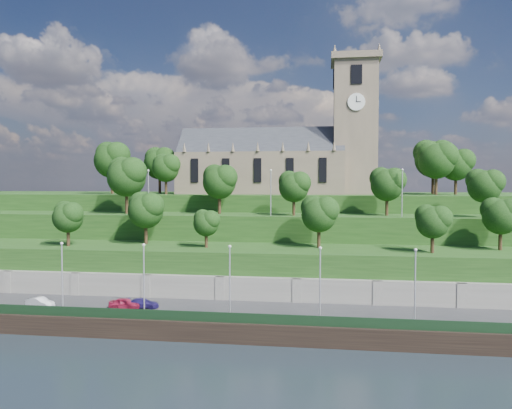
# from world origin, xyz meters

# --- Properties ---
(ground) EXTENTS (320.00, 320.00, 0.00)m
(ground) POSITION_xyz_m (0.00, 0.00, 0.00)
(ground) COLOR black
(ground) RESTS_ON ground
(promenade) EXTENTS (160.00, 12.00, 2.00)m
(promenade) POSITION_xyz_m (0.00, 6.00, 1.00)
(promenade) COLOR #2D2D30
(promenade) RESTS_ON ground
(quay_wall) EXTENTS (160.00, 0.50, 2.20)m
(quay_wall) POSITION_xyz_m (0.00, -0.05, 1.10)
(quay_wall) COLOR black
(quay_wall) RESTS_ON ground
(fence) EXTENTS (160.00, 0.10, 1.20)m
(fence) POSITION_xyz_m (0.00, 0.60, 2.60)
(fence) COLOR black
(fence) RESTS_ON promenade
(retaining_wall) EXTENTS (160.00, 2.10, 5.00)m
(retaining_wall) POSITION_xyz_m (0.00, 11.97, 2.50)
(retaining_wall) COLOR slate
(retaining_wall) RESTS_ON ground
(embankment_lower) EXTENTS (160.00, 12.00, 8.00)m
(embankment_lower) POSITION_xyz_m (0.00, 18.00, 4.00)
(embankment_lower) COLOR #1A3C14
(embankment_lower) RESTS_ON ground
(embankment_upper) EXTENTS (160.00, 10.00, 12.00)m
(embankment_upper) POSITION_xyz_m (0.00, 29.00, 6.00)
(embankment_upper) COLOR #1A3C14
(embankment_upper) RESTS_ON ground
(hilltop) EXTENTS (160.00, 32.00, 15.00)m
(hilltop) POSITION_xyz_m (0.00, 50.00, 7.50)
(hilltop) COLOR #1A3C14
(hilltop) RESTS_ON ground
(church) EXTENTS (38.60, 12.35, 27.60)m
(church) POSITION_xyz_m (0.79, 45.98, 22.52)
(church) COLOR brown
(church) RESTS_ON hilltop
(trees_lower) EXTENTS (65.86, 8.84, 7.89)m
(trees_lower) POSITION_xyz_m (1.43, 18.46, 12.81)
(trees_lower) COLOR black
(trees_lower) RESTS_ON embankment_lower
(trees_upper) EXTENTS (62.86, 8.25, 9.61)m
(trees_upper) POSITION_xyz_m (-1.73, 28.32, 17.67)
(trees_upper) COLOR black
(trees_upper) RESTS_ON embankment_upper
(trees_hilltop) EXTENTS (72.45, 16.17, 10.67)m
(trees_hilltop) POSITION_xyz_m (2.17, 44.96, 21.62)
(trees_hilltop) COLOR black
(trees_hilltop) RESTS_ON hilltop
(lamp_posts_promenade) EXTENTS (60.36, 0.36, 8.31)m
(lamp_posts_promenade) POSITION_xyz_m (-2.00, 2.50, 6.77)
(lamp_posts_promenade) COLOR #B2B2B7
(lamp_posts_promenade) RESTS_ON promenade
(lamp_posts_upper) EXTENTS (40.36, 0.36, 7.35)m
(lamp_posts_upper) POSITION_xyz_m (-0.00, 26.00, 16.27)
(lamp_posts_upper) COLOR #B2B2B7
(lamp_posts_upper) RESTS_ON embankment_upper
(car_left) EXTENTS (3.87, 1.65, 1.30)m
(car_left) POSITION_xyz_m (-15.38, 5.05, 2.65)
(car_left) COLOR maroon
(car_left) RESTS_ON promenade
(car_middle) EXTENTS (3.94, 2.35, 1.23)m
(car_middle) POSITION_xyz_m (-25.90, 4.20, 2.61)
(car_middle) COLOR #B2B3B7
(car_middle) RESTS_ON promenade
(car_right) EXTENTS (4.05, 1.96, 1.14)m
(car_right) POSITION_xyz_m (-13.42, 5.74, 2.57)
(car_right) COLOR #211855
(car_right) RESTS_ON promenade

